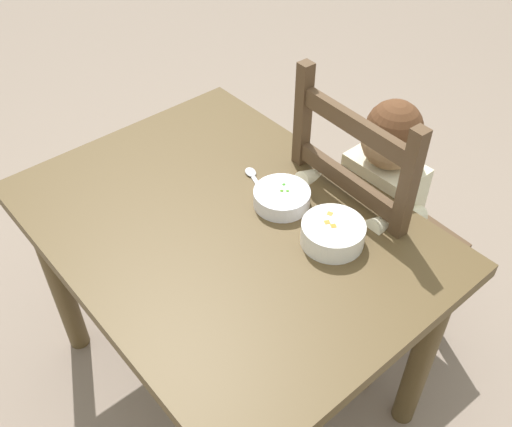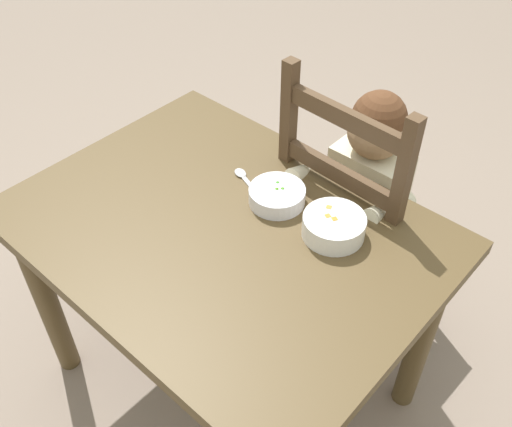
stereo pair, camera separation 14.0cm
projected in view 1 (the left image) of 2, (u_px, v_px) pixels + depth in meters
The scene contains 7 objects.
ground_plane at pixel (233, 376), 2.01m from camera, with size 8.00×8.00×0.00m, color gray.
dining_table at pixel (227, 254), 1.59m from camera, with size 1.10×0.82×0.74m.
dining_chair at pixel (367, 237), 1.82m from camera, with size 0.44×0.44×1.06m.
child_figure at pixel (374, 202), 1.71m from camera, with size 0.32×0.31×0.97m.
bowl_of_peas at pixel (282, 197), 1.54m from camera, with size 0.15×0.15×0.05m.
bowl_of_carrots at pixel (333, 233), 1.43m from camera, with size 0.16×0.16×0.06m.
spoon at pixel (253, 176), 1.64m from camera, with size 0.14×0.07×0.01m.
Camera 1 is at (0.88, -0.65, 1.78)m, focal length 40.42 mm.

